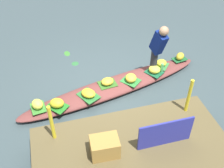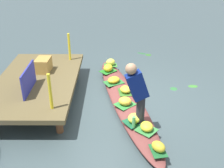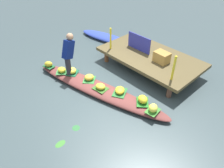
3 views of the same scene
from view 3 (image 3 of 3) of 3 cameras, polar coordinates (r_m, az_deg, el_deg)
name	(u,v)px [view 3 (image 3 of 3)]	position (r m, az deg, el deg)	size (l,w,h in m)	color
canal_water	(97,91)	(6.14, -3.91, -1.98)	(40.00, 40.00, 0.00)	#39484A
dock_platform	(150,57)	(6.99, 10.06, 7.03)	(3.20, 1.80, 0.48)	brown
vendor_boat	(97,89)	(6.08, -3.95, -1.25)	(4.42, 0.65, 0.20)	brown
moored_boat	(106,38)	(8.91, -1.49, 12.21)	(2.40, 0.62, 0.20)	#2D41A3
leaf_mat_0	(101,88)	(5.92, -3.06, -1.17)	(0.39, 0.30, 0.01)	#346622
banana_bunch_0	(100,86)	(5.87, -3.08, -0.63)	(0.28, 0.23, 0.14)	gold
leaf_mat_1	(72,73)	(6.63, -10.45, 2.95)	(0.38, 0.32, 0.01)	#175533
banana_bunch_1	(72,70)	(6.59, -10.53, 3.54)	(0.27, 0.24, 0.17)	yellow
leaf_mat_2	(142,102)	(5.54, 8.06, -4.72)	(0.40, 0.30, 0.01)	#237222
banana_bunch_2	(143,99)	(5.48, 8.15, -4.02)	(0.29, 0.23, 0.18)	gold
leaf_mat_3	(89,80)	(6.27, -6.03, 1.17)	(0.39, 0.32, 0.01)	#2F7E35
banana_bunch_3	(89,77)	(6.22, -6.08, 1.78)	(0.28, 0.25, 0.16)	gold
leaf_mat_4	(62,72)	(6.73, -13.09, 3.15)	(0.32, 0.34, 0.01)	#377F3D
banana_bunch_4	(62,70)	(6.69, -13.18, 3.69)	(0.23, 0.26, 0.16)	yellow
leaf_mat_5	(153,111)	(5.35, 10.74, -6.99)	(0.35, 0.28, 0.01)	#3A7E2E
banana_bunch_5	(153,108)	(5.28, 10.85, -6.24)	(0.25, 0.21, 0.19)	#EBE649
leaf_mat_6	(120,92)	(5.78, 2.09, -2.20)	(0.44, 0.32, 0.01)	#2A6D2F
banana_bunch_6	(120,90)	(5.74, 2.10, -1.66)	(0.32, 0.25, 0.14)	gold
leaf_mat_7	(49,66)	(7.11, -16.37, 4.53)	(0.35, 0.24, 0.01)	#1C592B
banana_bunch_7	(48,64)	(7.07, -16.49, 5.11)	(0.25, 0.18, 0.17)	gold
vendor_person	(69,52)	(6.28, -11.44, 8.19)	(0.27, 0.47, 1.23)	#28282D
water_bottle	(70,67)	(6.70, -11.18, 4.39)	(0.07, 0.07, 0.23)	#56AC5F
market_banner	(139,43)	(7.11, 7.16, 10.79)	(0.91, 0.03, 0.51)	navy
railing_post_west	(111,39)	(7.11, -0.38, 11.95)	(0.06, 0.06, 0.71)	yellow
railing_post_east	(174,68)	(5.80, 16.02, 4.05)	(0.06, 0.06, 0.71)	yellow
produce_crate	(162,57)	(6.61, 13.03, 6.93)	(0.44, 0.32, 0.32)	#A57B39
drifting_plant_0	(76,128)	(5.22, -9.51, -11.39)	(0.18, 0.18, 0.01)	#2D6835
drifting_plant_3	(60,144)	(4.99, -13.53, -15.15)	(0.25, 0.15, 0.01)	#397A2D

